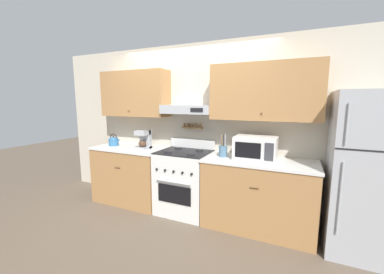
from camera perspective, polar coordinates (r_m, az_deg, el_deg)
The scene contains 10 objects.
ground_plane at distance 3.53m, azimuth -4.50°, elevation -19.74°, with size 16.00×16.00×0.00m, color brown.
wall_back at distance 3.66m, azimuth 0.75°, elevation 5.42°, with size 5.20×0.46×2.55m.
counter_left at distance 4.14m, azimuth -14.36°, elevation -8.68°, with size 1.21×0.68×0.93m.
counter_right at distance 3.32m, azimuth 15.74°, elevation -13.16°, with size 1.42×0.68×0.93m.
stove_range at distance 3.62m, azimuth -1.87°, elevation -10.74°, with size 0.76×0.67×1.08m.
refrigerator at distance 3.19m, azimuth 36.45°, elevation -7.26°, with size 0.71×0.73×1.79m.
tea_kettle at distance 4.22m, azimuth -18.46°, elevation -0.93°, with size 0.21×0.17×0.21m.
coffee_maker at distance 3.85m, azimuth -11.53°, elevation -0.54°, with size 0.19×0.23×0.29m.
microwave at distance 3.15m, azimuth 15.11°, elevation -2.61°, with size 0.53×0.36×0.30m.
utensil_crock at distance 3.24m, azimuth 7.53°, elevation -3.33°, with size 0.12×0.12×0.30m.
Camera 1 is at (1.53, -2.71, 1.68)m, focal length 22.00 mm.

